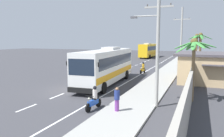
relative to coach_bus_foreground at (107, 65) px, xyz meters
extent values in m
plane|color=#3A3A3F|center=(-1.79, -4.36, -2.05)|extent=(160.00, 160.00, 0.00)
cube|color=#999993|center=(5.01, 5.64, -1.98)|extent=(3.20, 90.00, 0.14)
cube|color=white|center=(-1.79, -10.11, -2.05)|extent=(0.16, 2.00, 0.01)
cube|color=white|center=(-1.79, -6.55, -2.05)|extent=(0.16, 2.00, 0.01)
cube|color=white|center=(-1.79, -2.98, -2.05)|extent=(0.16, 2.00, 0.01)
cube|color=white|center=(-1.79, 0.58, -2.05)|extent=(0.16, 2.00, 0.01)
cube|color=white|center=(-1.79, 4.14, -2.05)|extent=(0.16, 2.00, 0.01)
cube|color=white|center=(-1.79, 7.70, -2.05)|extent=(0.16, 2.00, 0.01)
cube|color=white|center=(-1.79, 11.27, -2.05)|extent=(0.16, 2.00, 0.01)
cube|color=white|center=(-1.79, 14.83, -2.05)|extent=(0.16, 2.00, 0.01)
cube|color=white|center=(-1.79, 18.39, -2.05)|extent=(0.16, 2.00, 0.01)
cube|color=white|center=(-1.79, 21.95, -2.05)|extent=(0.16, 2.00, 0.01)
cube|color=white|center=(-1.79, 25.52, -2.05)|extent=(0.16, 2.00, 0.01)
cube|color=white|center=(-1.79, 29.08, -2.05)|extent=(0.16, 2.00, 0.01)
cube|color=white|center=(-1.79, 32.64, -2.05)|extent=(0.16, 2.00, 0.01)
cube|color=white|center=(-1.79, 36.20, -2.05)|extent=(0.16, 2.00, 0.01)
cube|color=white|center=(-1.79, 39.76, -2.05)|extent=(0.16, 2.00, 0.01)
cube|color=white|center=(-1.79, 43.33, -2.05)|extent=(0.16, 2.00, 0.01)
cube|color=white|center=(1.80, 10.64, -2.05)|extent=(0.14, 70.00, 0.01)
cube|color=#9E998E|center=(8.81, 9.64, -0.84)|extent=(0.24, 60.00, 2.41)
cube|color=silver|center=(0.00, -0.03, -0.02)|extent=(3.24, 12.34, 3.27)
cube|color=#192333|center=(-0.01, 0.17, 0.55)|extent=(3.21, 11.37, 1.05)
cube|color=#192333|center=(0.35, -6.08, 0.47)|extent=(2.34, 0.23, 1.37)
cube|color=orange|center=(0.00, -0.03, -0.76)|extent=(3.26, 12.10, 0.59)
cube|color=black|center=(0.35, -6.17, -1.46)|extent=(2.50, 0.30, 0.44)
cube|color=#B7B7B7|center=(-0.09, 1.50, 1.75)|extent=(1.55, 2.76, 0.28)
cube|color=black|center=(1.78, -5.79, 0.71)|extent=(0.12, 0.09, 0.36)
cube|color=black|center=(-1.12, -5.96, 0.71)|extent=(0.12, 0.09, 0.36)
cylinder|color=black|center=(1.49, -4.22, -1.53)|extent=(0.38, 1.06, 1.04)
cylinder|color=black|center=(-1.00, -4.37, -1.53)|extent=(0.38, 1.06, 1.04)
cylinder|color=black|center=(1.04, 3.70, -1.53)|extent=(0.38, 1.06, 1.04)
cylinder|color=black|center=(-1.45, 3.56, -1.53)|extent=(0.38, 1.06, 1.04)
cube|color=gold|center=(-3.51, 37.02, -0.05)|extent=(3.11, 11.13, 3.23)
cube|color=#192333|center=(-3.52, 36.82, 0.52)|extent=(3.08, 10.25, 1.03)
cube|color=#192333|center=(-3.16, 42.46, 0.44)|extent=(2.21, 0.24, 1.36)
cube|color=orange|center=(-3.51, 37.02, -0.77)|extent=(3.13, 10.91, 0.58)
cube|color=black|center=(-3.15, 42.55, -1.46)|extent=(2.36, 0.31, 0.44)
cube|color=#B7B7B7|center=(-3.60, 35.64, 1.71)|extent=(1.47, 2.50, 0.28)
cube|color=black|center=(-4.55, 42.34, 0.68)|extent=(0.12, 0.09, 0.36)
cube|color=black|center=(-1.79, 42.16, 0.68)|extent=(0.12, 0.09, 0.36)
cylinder|color=black|center=(-4.43, 40.93, -1.53)|extent=(0.39, 1.06, 1.04)
cylinder|color=black|center=(-2.09, 40.78, -1.53)|extent=(0.39, 1.06, 1.04)
cylinder|color=black|center=(-4.90, 33.80, -1.53)|extent=(0.39, 1.06, 1.04)
cylinder|color=black|center=(-2.55, 33.65, -1.53)|extent=(0.39, 1.06, 1.04)
cylinder|color=black|center=(1.76, 8.05, -1.75)|extent=(0.17, 0.61, 0.60)
cylinder|color=black|center=(1.92, 9.40, -1.75)|extent=(0.19, 0.61, 0.60)
cube|color=gold|center=(1.83, 8.67, -1.53)|extent=(0.36, 1.12, 0.36)
cube|color=black|center=(1.87, 8.97, -1.33)|extent=(0.31, 0.62, 0.12)
cylinder|color=gray|center=(1.78, 8.16, -1.45)|extent=(0.10, 0.32, 0.67)
cylinder|color=black|center=(1.79, 8.26, -1.01)|extent=(0.56, 0.10, 0.04)
sphere|color=#EAEACC|center=(1.77, 8.14, -1.15)|extent=(0.14, 0.14, 0.14)
cylinder|color=gold|center=(1.86, 8.92, -1.01)|extent=(0.32, 0.32, 0.63)
sphere|color=black|center=(1.86, 8.92, -0.57)|extent=(0.26, 0.26, 0.26)
cylinder|color=black|center=(2.67, -9.33, -1.75)|extent=(0.15, 0.61, 0.60)
cylinder|color=black|center=(2.78, -7.98, -1.75)|extent=(0.17, 0.61, 0.60)
cube|color=#1947B2|center=(2.72, -8.70, -1.53)|extent=(0.33, 1.12, 0.36)
cube|color=black|center=(2.74, -8.40, -1.33)|extent=(0.29, 0.62, 0.12)
cylinder|color=gray|center=(2.68, -9.21, -1.45)|extent=(0.09, 0.32, 0.67)
cylinder|color=black|center=(2.69, -9.11, -1.01)|extent=(0.56, 0.08, 0.04)
sphere|color=#EAEACC|center=(2.68, -9.23, -1.15)|extent=(0.14, 0.14, 0.14)
cylinder|color=beige|center=(2.74, -8.45, -1.02)|extent=(0.32, 0.32, 0.63)
sphere|color=black|center=(2.74, -8.45, -0.57)|extent=(0.26, 0.26, 0.26)
cylinder|color=#75388E|center=(4.48, -8.77, -1.53)|extent=(0.28, 0.28, 0.76)
cylinder|color=navy|center=(4.48, -8.77, -0.84)|extent=(0.36, 0.36, 0.61)
sphere|color=#9E704C|center=(4.48, -8.77, -0.44)|extent=(0.21, 0.21, 0.21)
cylinder|color=#9E9E99|center=(6.61, -6.45, 2.28)|extent=(0.24, 0.24, 8.66)
cube|color=#9E9E99|center=(6.61, -6.45, 4.91)|extent=(1.96, 0.12, 0.12)
cylinder|color=#4C4742|center=(5.82, -6.45, 5.03)|extent=(0.08, 0.08, 0.16)
cylinder|color=#4C4742|center=(7.39, -6.45, 5.03)|extent=(0.08, 0.08, 0.16)
cylinder|color=#9E9E99|center=(5.74, -6.45, 4.34)|extent=(1.74, 0.09, 0.09)
cube|color=#4C4C51|center=(4.87, -6.45, 4.28)|extent=(0.44, 0.24, 0.14)
cylinder|color=#9E9E99|center=(6.87, 9.56, 2.47)|extent=(0.24, 0.24, 9.05)
cube|color=#9E9E99|center=(6.87, 9.56, 5.41)|extent=(2.21, 0.12, 0.12)
cylinder|color=#4C4742|center=(5.99, 9.56, 5.53)|extent=(0.08, 0.08, 0.16)
cylinder|color=#4C4742|center=(7.75, 9.56, 5.53)|extent=(0.08, 0.08, 0.16)
cylinder|color=brown|center=(9.27, 11.15, 0.65)|extent=(0.35, 0.35, 5.39)
ellipsoid|color=#337F33|center=(10.02, 11.22, 3.10)|extent=(1.59, 0.51, 0.80)
ellipsoid|color=#337F33|center=(9.40, 11.93, 3.20)|extent=(0.63, 1.66, 0.61)
ellipsoid|color=#337F33|center=(8.69, 11.59, 3.03)|extent=(1.42, 1.20, 0.92)
ellipsoid|color=#337F33|center=(8.70, 10.67, 3.08)|extent=(1.41, 1.28, 0.84)
ellipsoid|color=#337F33|center=(9.40, 10.41, 3.09)|extent=(0.63, 1.60, 0.81)
sphere|color=brown|center=(9.27, 11.15, 3.39)|extent=(0.56, 0.56, 0.56)
cylinder|color=brown|center=(8.90, -3.99, 0.23)|extent=(0.25, 0.25, 4.55)
ellipsoid|color=#3D893D|center=(9.69, -3.84, 2.36)|extent=(1.67, 0.65, 0.60)
ellipsoid|color=#3D893D|center=(9.49, -3.48, 2.30)|extent=(1.45, 1.32, 0.71)
ellipsoid|color=#3D893D|center=(8.60, -3.31, 2.23)|extent=(0.96, 1.56, 0.86)
ellipsoid|color=#3D893D|center=(8.15, -3.80, 2.29)|extent=(1.63, 0.74, 0.74)
ellipsoid|color=#3D893D|center=(8.27, -4.32, 2.17)|extent=(1.48, 1.01, 0.97)
ellipsoid|color=#3D893D|center=(8.88, -4.76, 2.29)|extent=(0.41, 1.60, 0.74)
ellipsoid|color=#3D893D|center=(9.28, -4.69, 2.35)|extent=(1.08, 1.61, 0.61)
sphere|color=brown|center=(8.90, -3.99, 2.55)|extent=(0.56, 0.56, 0.56)
cylinder|color=brown|center=(8.71, 16.40, 0.65)|extent=(0.33, 0.33, 5.39)
ellipsoid|color=#3D893D|center=(9.39, 16.27, 3.18)|extent=(1.48, 0.62, 0.64)
ellipsoid|color=#3D893D|center=(8.97, 17.04, 3.14)|extent=(0.87, 1.45, 0.71)
ellipsoid|color=#3D893D|center=(8.41, 16.98, 3.07)|extent=(0.95, 1.36, 0.85)
ellipsoid|color=#3D893D|center=(8.05, 16.51, 3.10)|extent=(1.42, 0.59, 0.80)
ellipsoid|color=#3D893D|center=(8.41, 15.78, 3.16)|extent=(0.93, 1.44, 0.69)
ellipsoid|color=#3D893D|center=(9.05, 15.78, 3.22)|extent=(1.03, 1.45, 0.55)
sphere|color=brown|center=(8.71, 16.40, 3.39)|extent=(0.56, 0.56, 0.56)
camera|label=1|loc=(9.38, -21.89, 2.70)|focal=35.59mm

